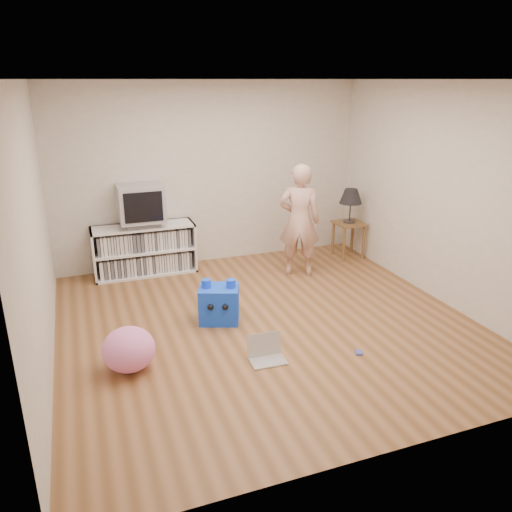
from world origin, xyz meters
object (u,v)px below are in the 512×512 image
Objects in this scene: person at (299,221)px; plush_blue at (219,303)px; plush_pink at (129,349)px; laptop at (266,353)px; media_unit at (144,249)px; side_table at (349,231)px; crt_tv at (141,203)px; table_lamp at (351,197)px; dvd_deck at (142,223)px.

plush_blue is at bearing 59.94° from person.
plush_pink is (-2.53, -1.70, -0.57)m from person.
media_unit is at bearing 107.95° from laptop.
side_table is 1.04× the size of plush_blue.
media_unit is at bearing 90.00° from crt_tv.
table_lamp is 1.11m from person.
crt_tv is at bearing 173.12° from table_lamp.
side_table is at bearing 0.00° from table_lamp.
crt_tv is at bearing -90.00° from dvd_deck.
side_table is 2.86m from plush_blue.
media_unit reaches higher than plush_blue.
media_unit reaches higher than side_table.
plush_pink is (-0.51, -2.47, -0.52)m from dvd_deck.
dvd_deck is 0.85× the size of plush_blue.
table_lamp is 0.97× the size of plush_blue.
person is 2.43m from laptop.
table_lamp reaches higher than plush_pink.
plush_pink reaches higher than laptop.
table_lamp is 3.40m from laptop.
person is (-1.03, -0.40, -0.16)m from table_lamp.
crt_tv is 2.99m from laptop.
plush_pink is at bearing -101.72° from media_unit.
person is 4.37× the size of laptop.
side_table is at bearing 48.55° from laptop.
plush_pink is (-0.51, -2.48, -0.14)m from media_unit.
dvd_deck is 0.87× the size of table_lamp.
laptop is at bearing -133.89° from side_table.
crt_tv is at bearing 108.05° from laptop.
person is at bearing 33.87° from plush_pink.
table_lamp is at bearing 50.31° from plush_blue.
plush_blue is at bearing -72.50° from crt_tv.
dvd_deck is at bearing 90.00° from crt_tv.
plush_blue is (-2.47, -1.42, -0.73)m from table_lamp.
plush_blue is 1.27m from plush_pink.
laptop is (-2.27, -2.36, -0.35)m from side_table.
side_table reaches higher than laptop.
person reaches higher than plush_pink.
side_table is (3.04, -0.39, 0.07)m from media_unit.
plush_blue is at bearing 104.39° from laptop.
media_unit is 3.92× the size of laptop.
plush_blue is (-2.47, -1.42, -0.20)m from side_table.
table_lamp is (3.04, -0.39, 0.59)m from media_unit.
dvd_deck is 2.57m from plush_pink.
plush_blue is (-1.45, -1.02, -0.56)m from person.
media_unit is 0.90× the size of person.
dvd_deck is at bearing -90.00° from media_unit.
person is 3.14× the size of plush_pink.
media_unit is at bearing 172.76° from side_table.
media_unit is at bearing 90.00° from dvd_deck.
media_unit is at bearing 172.76° from table_lamp.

